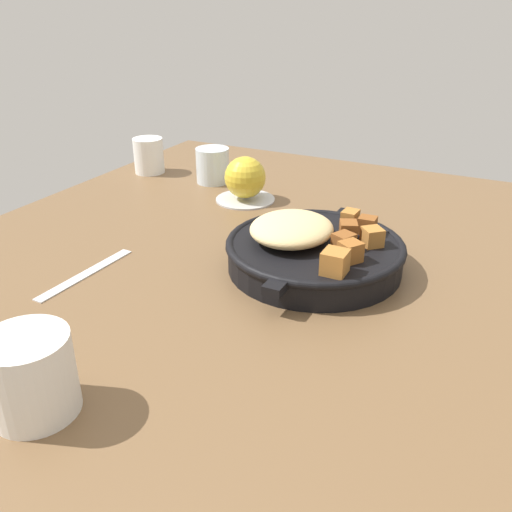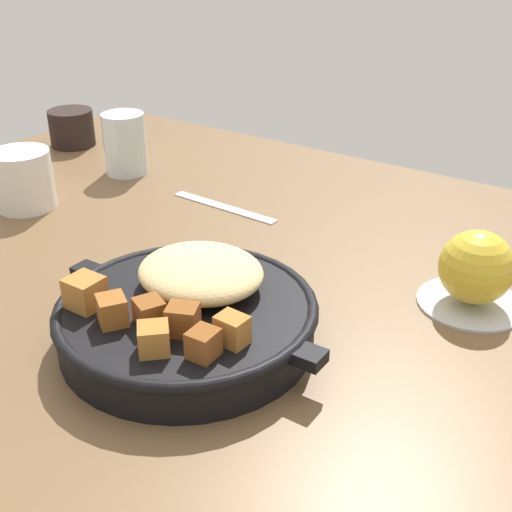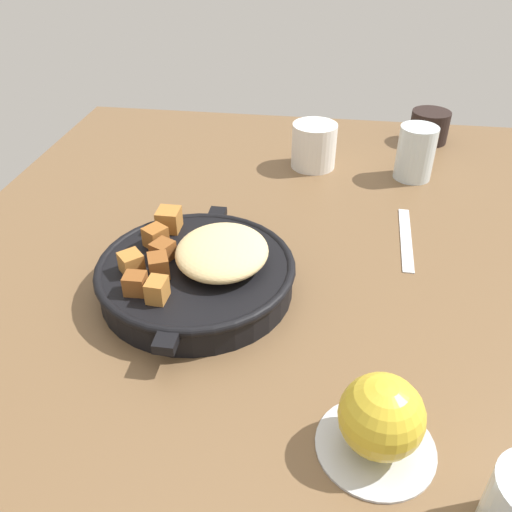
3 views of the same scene
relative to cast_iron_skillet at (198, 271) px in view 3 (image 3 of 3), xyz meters
The scene contains 8 objects.
ground_plane 10.51cm from the cast_iron_skillet, 119.29° to the left, with size 119.87×97.30×2.40cm, color brown.
cast_iron_skillet is the anchor object (origin of this frame).
saucer_plate 30.25cm from the cast_iron_skillet, 46.16° to the left, with size 11.26×11.26×0.60cm, color #B7BABF.
red_apple 30.17cm from the cast_iron_skillet, 46.16° to the left, with size 7.80×7.80×7.80cm, color gold.
butter_knife 32.13cm from the cast_iron_skillet, 120.22° to the left, with size 17.33×1.60×0.36cm, color silver.
ceramic_mug_white 41.20cm from the cast_iron_skillet, 162.38° to the left, with size 8.13×8.13×8.15cm, color silver.
coffee_mug_dark 64.78cm from the cast_iron_skillet, 147.27° to the left, with size 7.68×7.68×6.24cm, color black.
water_glass_tall 47.99cm from the cast_iron_skillet, 140.74° to the left, with size 6.57×6.57×9.48cm, color silver.
Camera 3 is at (57.41, 6.65, 43.31)cm, focal length 37.30 mm.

